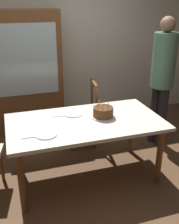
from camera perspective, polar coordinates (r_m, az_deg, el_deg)
The scene contains 11 objects.
ground at distance 3.40m, azimuth -0.82°, elevation -13.44°, with size 6.40×6.40×0.00m, color brown.
back_wall at distance 4.60m, azimuth -7.85°, elevation 13.74°, with size 6.40×0.10×2.60m, color silver.
dining_table at distance 3.06m, azimuth -0.89°, elevation -3.31°, with size 1.75×0.95×0.75m.
birthday_cake at distance 3.09m, azimuth 2.93°, elevation -0.09°, with size 0.28×0.28×0.19m.
plate_near_celebrant at distance 2.74m, azimuth -9.28°, elevation -4.80°, with size 0.22×0.22×0.01m, color white.
plate_far_side at distance 3.18m, azimuth -3.53°, elevation -0.42°, with size 0.22×0.22×0.01m, color white.
fork_near_celebrant at distance 2.72m, azimuth -12.59°, elevation -5.36°, with size 0.18×0.02×0.01m, color silver.
fork_far_side at distance 3.15m, azimuth -6.31°, elevation -0.88°, with size 0.18×0.02×0.01m, color silver.
chair_spindle_back at distance 3.88m, azimuth -1.46°, elevation -0.75°, with size 0.49×0.49×0.95m.
person_guest at distance 3.85m, azimuth 15.34°, elevation 7.58°, with size 0.32×0.32×1.83m.
china_cabinet at distance 4.33m, azimuth -13.52°, elevation 8.03°, with size 1.10×0.45×1.90m.
Camera 1 is at (-0.79, -2.63, 2.02)m, focal length 42.70 mm.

